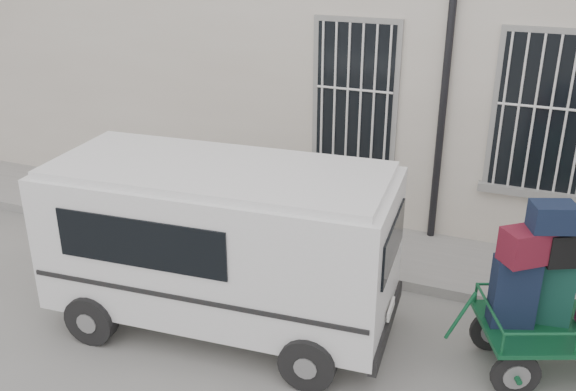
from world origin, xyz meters
The scene contains 4 objects.
ground centered at (0.00, 0.00, 0.00)m, with size 80.00×80.00×0.00m, color slate.
building centered at (0.00, 5.50, 3.00)m, with size 24.00×5.15×6.00m.
sidewalk centered at (0.00, 2.20, 0.07)m, with size 24.00×1.70×0.15m, color gray.
van centered at (-1.06, -0.28, 1.21)m, with size 4.33×2.17×2.12m.
Camera 1 is at (2.31, -6.34, 4.68)m, focal length 40.00 mm.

